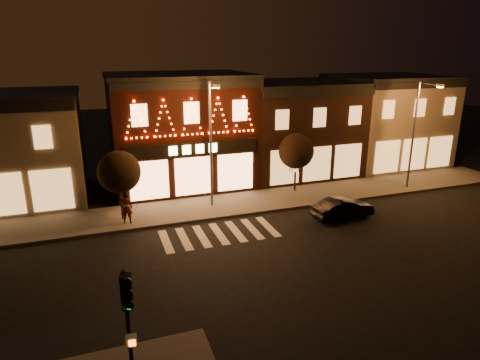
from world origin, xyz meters
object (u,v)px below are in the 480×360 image
streetlamp_mid (211,136)px  pedestrian (126,208)px  dark_sedan (343,208)px  traffic_signal_near (128,315)px

streetlamp_mid → pedestrian: bearing=-172.7°
pedestrian → streetlamp_mid: bearing=-155.0°
streetlamp_mid → dark_sedan: 9.24m
traffic_signal_near → streetlamp_mid: (6.42, 14.63, 1.65)m
traffic_signal_near → pedestrian: bearing=95.3°
streetlamp_mid → pedestrian: size_ratio=4.14×
streetlamp_mid → pedestrian: streetlamp_mid is taller
streetlamp_mid → dark_sedan: size_ratio=2.05×
streetlamp_mid → pedestrian: (-5.50, -1.01, -3.71)m
traffic_signal_near → streetlamp_mid: size_ratio=0.54×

